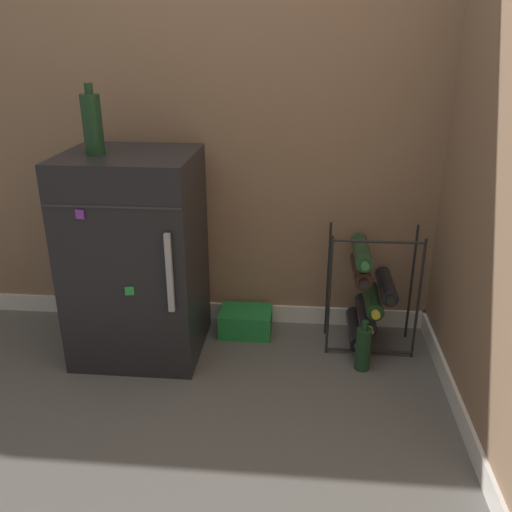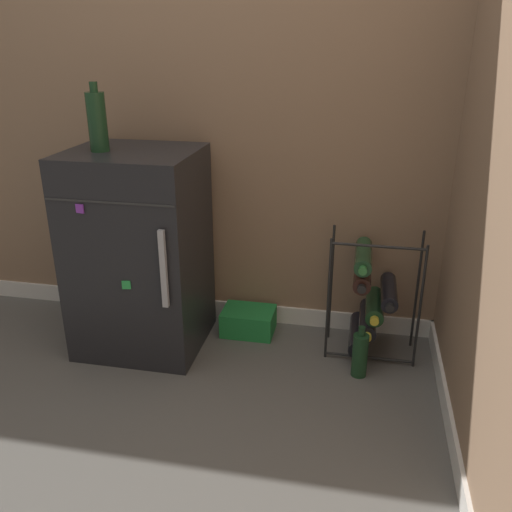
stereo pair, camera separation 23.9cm
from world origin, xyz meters
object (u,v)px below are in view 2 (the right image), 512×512
(fridge_top_bottle, at_px, (97,121))
(loose_bottle_floor, at_px, (360,354))
(mini_fridge, at_px, (140,252))
(soda_box, at_px, (248,321))
(wine_rack, at_px, (369,298))

(fridge_top_bottle, bearing_deg, loose_bottle_floor, -2.55)
(mini_fridge, bearing_deg, loose_bottle_floor, -5.01)
(soda_box, bearing_deg, loose_bottle_floor, -25.93)
(mini_fridge, height_order, loose_bottle_floor, mini_fridge)
(loose_bottle_floor, bearing_deg, mini_fridge, 174.99)
(wine_rack, bearing_deg, loose_bottle_floor, -96.18)
(mini_fridge, distance_m, wine_rack, 1.05)
(soda_box, relative_size, fridge_top_bottle, 0.91)
(soda_box, bearing_deg, fridge_top_bottle, -159.70)
(mini_fridge, height_order, wine_rack, mini_fridge)
(mini_fridge, height_order, soda_box, mini_fridge)
(mini_fridge, height_order, fridge_top_bottle, fridge_top_bottle)
(soda_box, height_order, fridge_top_bottle, fridge_top_bottle)
(mini_fridge, distance_m, loose_bottle_floor, 1.07)
(mini_fridge, distance_m, fridge_top_bottle, 0.59)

